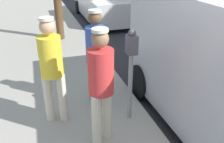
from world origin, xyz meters
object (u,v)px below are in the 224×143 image
Objects in this scene: pedestrian_in_yellow at (52,66)px; parked_sedan_behind at (105,2)px; pedestrian_in_red at (101,82)px; pedestrian_in_blue at (96,53)px; parking_meter_near at (131,61)px.

pedestrian_in_yellow reaches higher than parked_sedan_behind.
pedestrian_in_yellow is 0.39× the size of parked_sedan_behind.
pedestrian_in_blue is (-0.18, -0.98, 0.01)m from pedestrian_in_red.
parked_sedan_behind is at bearing -103.19° from parking_meter_near.
pedestrian_in_blue reaches higher than parking_meter_near.
pedestrian_in_blue is (0.39, -0.60, -0.06)m from parking_meter_near.
pedestrian_in_blue is at bearing -100.66° from pedestrian_in_red.
parking_meter_near is at bearing -146.49° from pedestrian_in_red.
parked_sedan_behind is (-1.67, -7.12, -0.43)m from parking_meter_near.
parking_meter_near is 0.90× the size of pedestrian_in_red.
parking_meter_near is 0.72m from pedestrian_in_blue.
pedestrian_in_blue is at bearing -57.41° from parking_meter_near.
pedestrian_in_yellow is at bearing 20.76° from pedestrian_in_blue.
pedestrian_in_yellow is at bearing 67.54° from parked_sedan_behind.
pedestrian_in_yellow is at bearing -50.55° from pedestrian_in_red.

